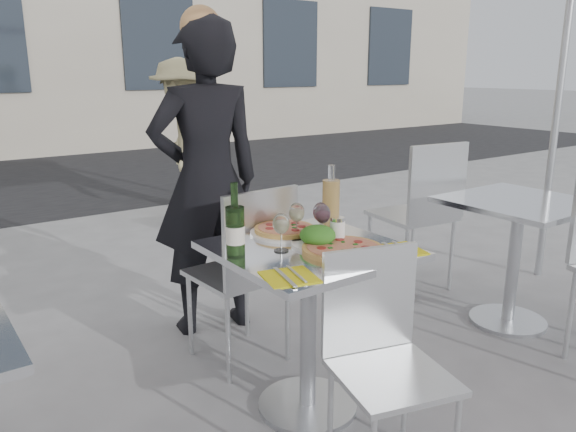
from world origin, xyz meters
TOP-DOWN VIEW (x-y plane):
  - ground at (0.00, 0.00)m, footprint 80.00×80.00m
  - street_asphalt at (0.00, 6.50)m, footprint 24.00×5.00m
  - main_table at (0.00, 0.00)m, footprint 0.72×0.72m
  - side_table_right at (1.50, 0.00)m, footprint 0.72×0.72m
  - chair_far at (-0.01, 0.47)m, footprint 0.45×0.46m
  - chair_near at (-0.01, -0.44)m, footprint 0.47×0.47m
  - side_chair_rfar at (1.45, 0.65)m, footprint 0.52×0.53m
  - woman_diner at (0.04, 0.98)m, footprint 0.69×0.51m
  - pedestrian_b at (1.14, 3.68)m, footprint 0.92×1.17m
  - pizza_near at (0.08, -0.13)m, footprint 0.33×0.33m
  - pizza_far at (0.03, 0.21)m, footprint 0.31×0.31m
  - salad_plate at (0.04, -0.00)m, footprint 0.22×0.22m
  - wine_bottle at (-0.31, 0.07)m, footprint 0.07×0.08m
  - carafe at (0.27, 0.19)m, footprint 0.08×0.08m
  - sugar_shaker at (0.14, -0.01)m, footprint 0.06×0.06m
  - wineglass_white_a at (-0.12, 0.02)m, footprint 0.07×0.07m
  - wineglass_white_b at (0.03, 0.13)m, footprint 0.07×0.07m
  - wineglass_red_a at (0.12, 0.08)m, footprint 0.07×0.07m
  - wineglass_red_b at (0.11, 0.05)m, footprint 0.07×0.07m
  - napkin_left at (-0.27, -0.24)m, footprint 0.22×0.22m
  - napkin_right at (0.27, -0.25)m, footprint 0.22×0.22m

SIDE VIEW (x-z plane):
  - ground at x=0.00m, z-range 0.00..0.00m
  - street_asphalt at x=0.00m, z-range 0.00..0.00m
  - chair_near at x=-0.01m, z-range 0.08..0.91m
  - main_table at x=0.00m, z-range 0.16..0.91m
  - side_table_right at x=1.50m, z-range 0.16..0.91m
  - chair_far at x=-0.01m, z-range 0.09..1.01m
  - side_chair_rfar at x=1.45m, z-range 0.09..1.11m
  - napkin_left at x=-0.27m, z-range 0.75..0.76m
  - napkin_right at x=0.27m, z-range 0.75..0.76m
  - pizza_near at x=0.08m, z-range 0.75..0.77m
  - pizza_far at x=0.03m, z-range 0.75..0.78m
  - salad_plate at x=0.04m, z-range 0.74..0.83m
  - pedestrian_b at x=1.14m, z-range 0.00..1.58m
  - sugar_shaker at x=0.14m, z-range 0.75..0.86m
  - wineglass_white_a at x=-0.12m, z-range 0.78..0.94m
  - wineglass_white_b at x=0.03m, z-range 0.78..0.94m
  - wineglass_red_a at x=0.12m, z-range 0.78..0.94m
  - wineglass_red_b at x=0.11m, z-range 0.78..0.94m
  - wine_bottle at x=-0.31m, z-range 0.72..1.01m
  - woman_diner at x=0.04m, z-range 0.00..1.73m
  - carafe at x=0.27m, z-range 0.72..1.01m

